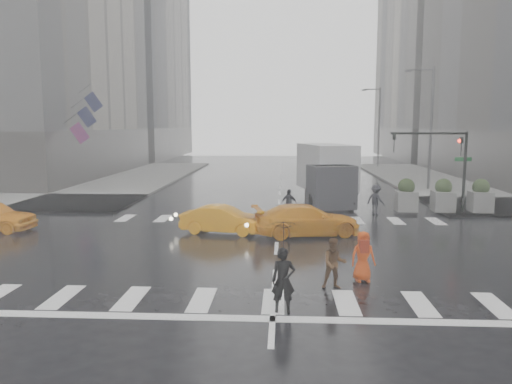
# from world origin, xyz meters

# --- Properties ---
(ground) EXTENTS (120.00, 120.00, 0.00)m
(ground) POSITION_xyz_m (0.00, 0.00, 0.00)
(ground) COLOR black
(ground) RESTS_ON ground
(sidewalk_nw) EXTENTS (35.00, 35.00, 0.15)m
(sidewalk_nw) POSITION_xyz_m (-19.50, 17.50, 0.07)
(sidewalk_nw) COLOR slate
(sidewalk_nw) RESTS_ON ground
(building_nw_far) EXTENTS (26.05, 26.05, 44.00)m
(building_nw_far) POSITION_xyz_m (-29.00, 56.00, 20.19)
(building_nw_far) COLOR slate
(building_nw_far) RESTS_ON ground
(building_ne_far) EXTENTS (26.05, 26.05, 36.00)m
(building_ne_far) POSITION_xyz_m (29.00, 56.00, 16.27)
(building_ne_far) COLOR gray
(building_ne_far) RESTS_ON ground
(road_markings) EXTENTS (18.00, 48.00, 0.01)m
(road_markings) POSITION_xyz_m (0.00, 0.00, 0.01)
(road_markings) COLOR silver
(road_markings) RESTS_ON ground
(traffic_signal_pole) EXTENTS (4.45, 0.42, 4.50)m
(traffic_signal_pole) POSITION_xyz_m (9.01, 8.01, 3.22)
(traffic_signal_pole) COLOR black
(traffic_signal_pole) RESTS_ON ground
(street_lamp_near) EXTENTS (2.15, 0.22, 9.00)m
(street_lamp_near) POSITION_xyz_m (10.87, 18.00, 4.95)
(street_lamp_near) COLOR #59595B
(street_lamp_near) RESTS_ON ground
(street_lamp_far) EXTENTS (2.15, 0.22, 9.00)m
(street_lamp_far) POSITION_xyz_m (10.87, 38.00, 4.95)
(street_lamp_far) COLOR #59595B
(street_lamp_far) RESTS_ON ground
(planter_west) EXTENTS (1.10, 1.10, 1.80)m
(planter_west) POSITION_xyz_m (7.00, 8.20, 0.98)
(planter_west) COLOR slate
(planter_west) RESTS_ON ground
(planter_mid) EXTENTS (1.10, 1.10, 1.80)m
(planter_mid) POSITION_xyz_m (9.00, 8.20, 0.98)
(planter_mid) COLOR slate
(planter_mid) RESTS_ON ground
(planter_east) EXTENTS (1.10, 1.10, 1.80)m
(planter_east) POSITION_xyz_m (11.00, 8.20, 0.98)
(planter_east) COLOR slate
(planter_east) RESTS_ON ground
(flag_cluster) EXTENTS (2.87, 3.06, 4.69)m
(flag_cluster) POSITION_xyz_m (-15.08, 18.50, 5.64)
(flag_cluster) COLOR #59595B
(flag_cluster) RESTS_ON ground
(pedestrian_black) EXTENTS (1.04, 1.05, 2.43)m
(pedestrian_black) POSITION_xyz_m (0.27, -6.80, 1.60)
(pedestrian_black) COLOR black
(pedestrian_black) RESTS_ON ground
(pedestrian_brown) EXTENTS (0.78, 0.63, 1.53)m
(pedestrian_brown) POSITION_xyz_m (1.78, -4.81, 0.77)
(pedestrian_brown) COLOR #4B301B
(pedestrian_brown) RESTS_ON ground
(pedestrian_orange) EXTENTS (0.85, 0.63, 1.58)m
(pedestrian_orange) POSITION_xyz_m (2.74, -4.04, 0.80)
(pedestrian_orange) COLOR #C93D0E
(pedestrian_orange) RESTS_ON ground
(pedestrian_far_a) EXTENTS (1.03, 0.81, 1.53)m
(pedestrian_far_a) POSITION_xyz_m (0.57, 6.46, 0.77)
(pedestrian_far_a) COLOR black
(pedestrian_far_a) RESTS_ON ground
(pedestrian_far_b) EXTENTS (1.17, 1.15, 1.64)m
(pedestrian_far_b) POSITION_xyz_m (5.27, 7.71, 0.82)
(pedestrian_far_b) COLOR black
(pedestrian_far_b) RESTS_ON ground
(taxi_mid) EXTENTS (3.93, 1.94, 1.24)m
(taxi_mid) POSITION_xyz_m (-2.45, 2.65, 0.62)
(taxi_mid) COLOR orange
(taxi_mid) RESTS_ON ground
(taxi_rear) EXTENTS (4.49, 2.78, 1.37)m
(taxi_rear) POSITION_xyz_m (1.29, 2.39, 0.69)
(taxi_rear) COLOR orange
(taxi_rear) RESTS_ON ground
(box_truck) EXTENTS (2.56, 6.83, 3.63)m
(box_truck) POSITION_xyz_m (3.00, 11.65, 1.94)
(box_truck) COLOR silver
(box_truck) RESTS_ON ground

